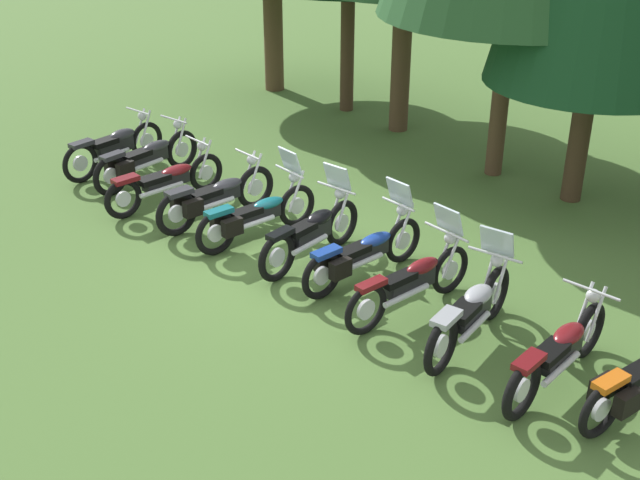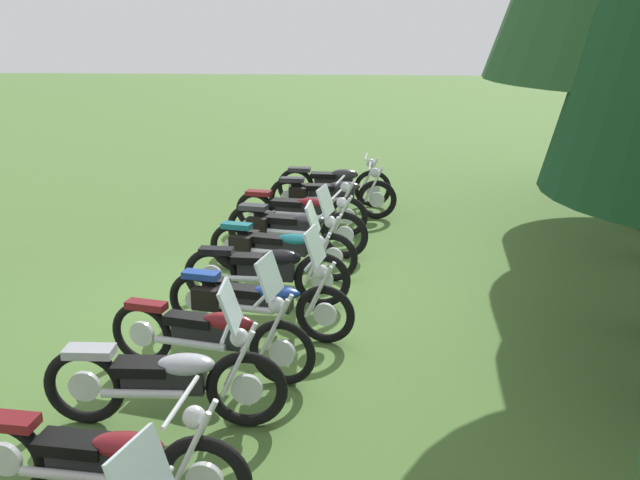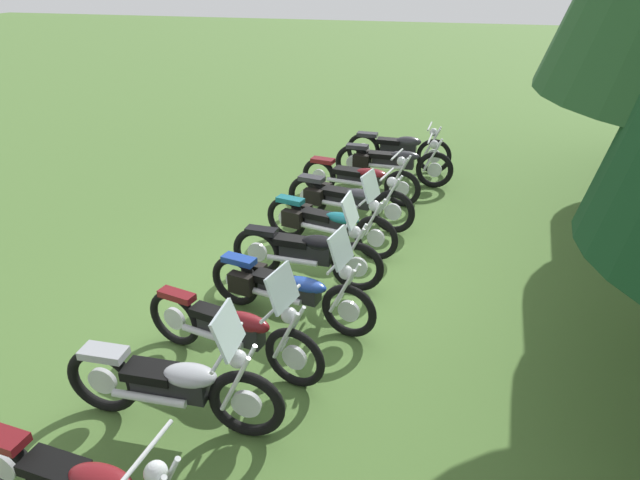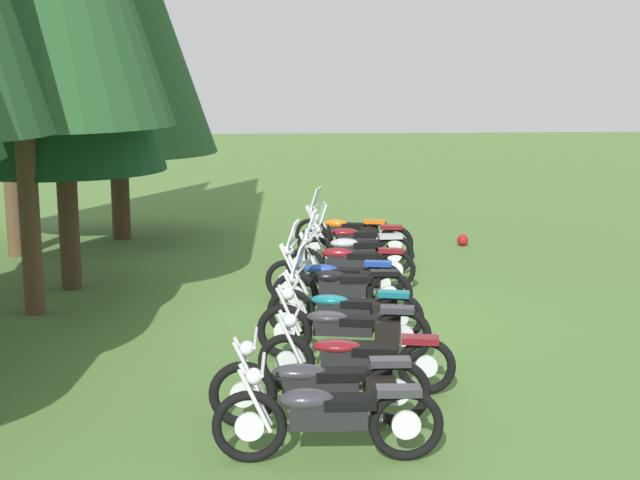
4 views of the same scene
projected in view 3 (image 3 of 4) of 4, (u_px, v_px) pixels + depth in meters
The scene contains 10 objects.
ground_plane at pixel (307, 279), 8.00m from camera, with size 80.00×80.00×0.00m, color #4C7033.
motorcycle_0 at pixel (399, 148), 12.06m from camera, with size 0.67×2.29×1.02m.
motorcycle_1 at pixel (391, 162), 11.30m from camera, with size 0.70×2.41×1.02m.
motorcycle_2 at pixel (360, 178), 10.52m from camera, with size 0.71×2.36×1.00m.
motorcycle_3 at pixel (347, 199), 9.51m from camera, with size 0.82×2.31×1.03m.
motorcycle_4 at pixel (328, 222), 8.68m from camera, with size 0.87×2.24×1.37m.
motorcycle_5 at pixel (308, 252), 7.70m from camera, with size 0.72×2.21×1.38m.
motorcycle_6 at pixel (287, 288), 6.92m from camera, with size 0.81×2.28×1.36m.
motorcycle_7 at pixel (234, 329), 6.10m from camera, with size 0.80×2.27×1.36m.
motorcycle_8 at pixel (174, 384), 5.29m from camera, with size 0.74×2.24×1.39m.
Camera 3 is at (6.65, 1.93, 4.06)m, focal length 31.38 mm.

